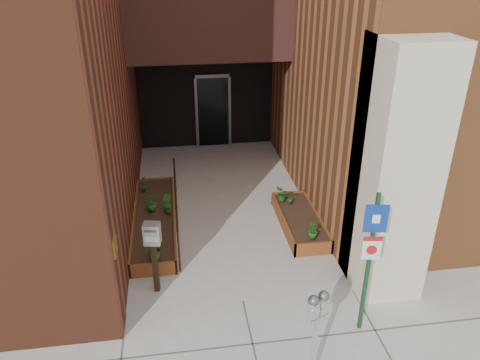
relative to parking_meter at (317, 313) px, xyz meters
name	(u,v)px	position (x,y,z in m)	size (l,w,h in m)	color
ground	(243,301)	(-0.75, 1.68, -1.14)	(80.00, 80.00, 0.00)	#9E9991
planter_left	(155,221)	(-2.30, 4.38, -1.01)	(0.90, 3.60, 0.30)	brown
planter_right	(300,221)	(0.85, 3.88, -1.01)	(0.80, 2.20, 0.30)	brown
handrail	(176,196)	(-1.80, 4.33, -0.39)	(0.04, 3.34, 0.90)	black
parking_meter	(317,313)	(0.00, 0.00, 0.00)	(0.34, 0.23, 1.47)	#B5B5B8
sign_post	(371,250)	(1.02, 0.77, 0.38)	(0.34, 0.10, 2.47)	#153B1F
payment_dropbox	(153,243)	(-2.22, 2.19, -0.13)	(0.31, 0.25, 1.40)	black
shrub_left_a	(155,249)	(-2.24, 2.78, -0.65)	(0.35, 0.35, 0.39)	#265B1A
shrub_left_b	(167,204)	(-2.00, 4.45, -0.64)	(0.22, 0.22, 0.41)	#215D1A
shrub_left_c	(151,202)	(-2.35, 4.56, -0.64)	(0.22, 0.22, 0.40)	#245D1A
shrub_left_d	(143,184)	(-2.55, 5.53, -0.66)	(0.19, 0.19, 0.37)	#1A5819
shrub_right_a	(313,231)	(0.86, 2.98, -0.67)	(0.19, 0.19, 0.34)	#1A5117
shrub_right_b	(290,196)	(0.76, 4.42, -0.67)	(0.18, 0.18, 0.35)	#1E5F1B
shrub_right_c	(282,194)	(0.60, 4.57, -0.68)	(0.29, 0.29, 0.33)	#18541E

